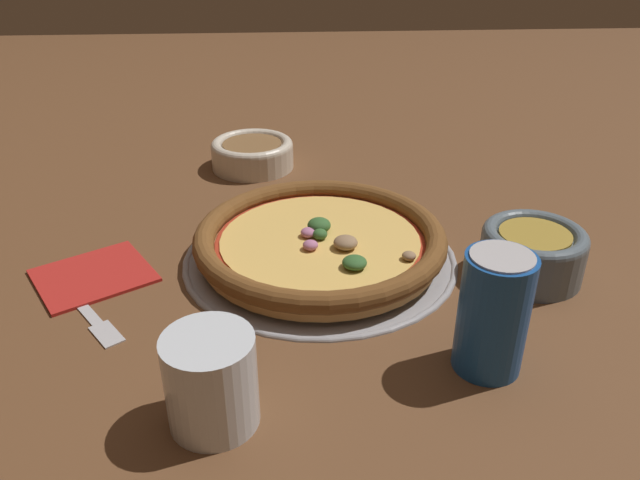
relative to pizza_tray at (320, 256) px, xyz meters
name	(u,v)px	position (x,y,z in m)	size (l,w,h in m)	color
ground_plane	(320,258)	(0.00, 0.00, 0.00)	(3.00, 3.00, 0.00)	brown
pizza_tray	(320,256)	(0.00, 0.00, 0.00)	(0.34, 0.34, 0.01)	#9E9EA3
pizza	(320,240)	(0.00, 0.00, 0.02)	(0.31, 0.31, 0.04)	tan
bowl_near	(532,251)	(-0.25, 0.06, 0.03)	(0.12, 0.12, 0.06)	slate
bowl_far	(252,153)	(0.09, -0.31, 0.02)	(0.14, 0.14, 0.05)	beige
drinking_cup	(211,381)	(0.11, 0.27, 0.04)	(0.08, 0.08, 0.09)	silver
napkin	(93,274)	(0.27, 0.03, 0.00)	(0.17, 0.16, 0.01)	#B2231E
fork	(83,307)	(0.27, 0.09, 0.00)	(0.13, 0.17, 0.00)	#B7B7BC
beverage_can	(493,313)	(-0.15, 0.21, 0.06)	(0.07, 0.07, 0.12)	#194C99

